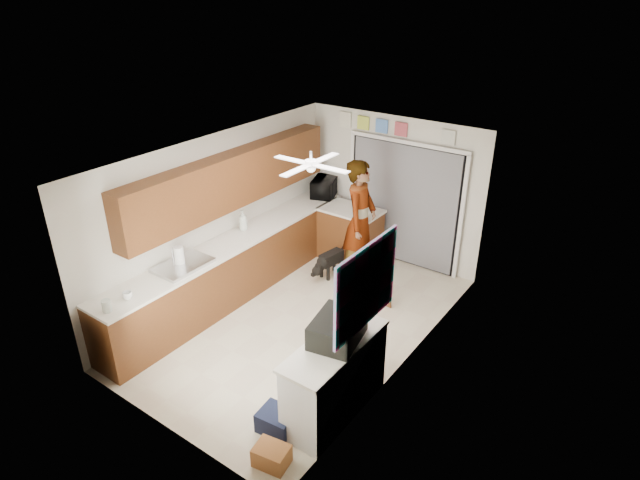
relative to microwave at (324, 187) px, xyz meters
The scene contains 40 objects.
floor 2.79m from the microwave, 61.49° to the right, with size 5.00×5.00×0.00m, color beige.
ceiling 2.92m from the microwave, 61.49° to the right, with size 5.00×5.00×0.00m, color white.
wall_back 1.26m from the microwave, 11.56° to the left, with size 3.20×3.20×0.00m, color silver.
wall_front 4.91m from the microwave, 75.57° to the right, with size 3.20×3.20×0.00m, color silver.
wall_left 2.29m from the microwave, 99.53° to the right, with size 5.00×5.00×0.00m, color silver.
wall_right 3.61m from the microwave, 38.56° to the right, with size 5.00×5.00×0.00m, color silver.
left_base_cabinets 2.34m from the microwave, 91.98° to the right, with size 0.60×4.80×0.90m, color #5F3116.
left_countertop 2.26m from the microwave, 91.72° to the right, with size 0.62×4.80×0.04m, color white.
upper_cabinets 2.18m from the microwave, 96.06° to the right, with size 0.32×4.00×0.80m, color #5F3116.
sink_basin 3.25m from the microwave, 91.19° to the right, with size 0.50×0.76×0.06m, color silver.
faucet 3.26m from the microwave, 94.53° to the right, with size 0.03×0.03×0.22m, color silver.
peninsula_base 1.00m from the microwave, 19.09° to the right, with size 1.00×0.60×0.90m, color #5F3116.
peninsula_top 0.79m from the microwave, 19.09° to the right, with size 1.04×0.64×0.04m, color white.
back_opening_recess 1.49m from the microwave, ahead, with size 2.00×0.06×2.10m, color black.
curtain_panel 1.48m from the microwave, ahead, with size 1.90×0.03×2.05m, color gray.
door_trim_left 0.49m from the microwave, 22.78° to the left, with size 0.06×0.04×2.10m, color white.
door_trim_right 2.50m from the microwave, ahead, with size 0.06×0.04×2.10m, color white.
door_trim_head 1.80m from the microwave, ahead, with size 2.10×0.04×0.06m, color white.
header_frame_0 1.37m from the microwave, 19.47° to the left, with size 0.22×0.02×0.22m, color #C6D948.
header_frame_1 1.56m from the microwave, 12.75° to the left, with size 0.22×0.02×0.22m, color #5286DC.
header_frame_2 1.80m from the microwave, ahead, with size 0.22×0.02×0.22m, color #B94552.
header_frame_4 2.45m from the microwave, ahead, with size 0.22×0.02×0.22m, color beige.
route66_sign 1.25m from the microwave, 38.93° to the left, with size 0.22×0.02×0.26m, color silver.
right_counter_base 4.35m from the microwave, 53.29° to the right, with size 0.50×1.40×0.90m, color white.
right_counter_top 4.30m from the microwave, 53.40° to the right, with size 0.54×1.44×0.04m, color white.
abstract_painting 4.33m from the microwave, 49.23° to the right, with size 0.03×1.15×0.95m, color #FF5DCE.
ceiling_fan 2.68m from the microwave, 59.19° to the right, with size 1.14×1.14×0.24m, color white.
microwave is the anchor object (origin of this frame).
soap_bottle 1.92m from the microwave, 95.95° to the right, with size 0.13×0.13×0.33m, color silver.
cup 4.19m from the microwave, 89.99° to the right, with size 0.12×0.12×0.10m, color white.
jar_a 4.50m from the microwave, 89.58° to the right, with size 0.11×0.11×0.15m, color silver.
paper_towel_roll 3.26m from the microwave, 92.09° to the right, with size 0.13×0.13×0.29m, color white.
suitcase 4.23m from the microwave, 53.02° to the right, with size 0.48×0.64×0.27m, color black.
suitcase_rim 4.23m from the microwave, 53.02° to the right, with size 0.44×0.58×0.02m, color yellow.
suitcase_lid 4.00m from the microwave, 50.52° to the right, with size 0.42×0.03×0.50m, color black.
cardboard_box 5.19m from the microwave, 60.94° to the right, with size 0.35×0.26×0.22m, color #9E5B31.
navy_crate 4.73m from the microwave, 61.30° to the right, with size 0.39×0.33×0.24m, color black.
cabinet_door_panel 2.41m from the microwave, 33.35° to the right, with size 0.38×0.03×0.57m, color #5F3116.
man 1.38m from the microwave, 30.85° to the right, with size 0.73×0.48×2.01m, color white.
dog 1.50m from the microwave, 49.55° to the right, with size 0.26×0.61×0.48m, color black.
Camera 1 is at (3.91, -5.07, 4.51)m, focal length 30.00 mm.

